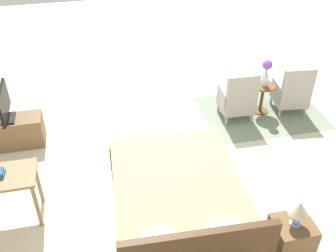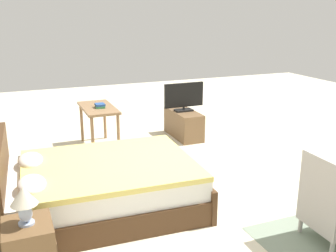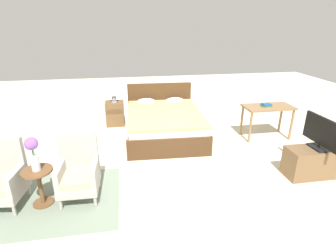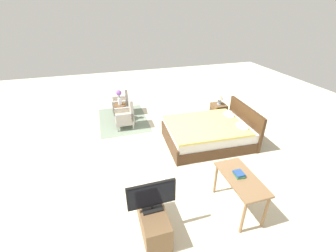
{
  "view_description": "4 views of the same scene",
  "coord_description": "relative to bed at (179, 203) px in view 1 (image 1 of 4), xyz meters",
  "views": [
    {
      "loc": [
        0.94,
        4.42,
        3.93
      ],
      "look_at": [
        -0.01,
        0.19,
        0.82
      ],
      "focal_mm": 42.0,
      "sensor_mm": 36.0,
      "label": 1
    },
    {
      "loc": [
        -4.12,
        1.96,
        2.26
      ],
      "look_at": [
        0.37,
        0.12,
        0.84
      ],
      "focal_mm": 42.0,
      "sensor_mm": 36.0,
      "label": 2
    },
    {
      "loc": [
        -0.75,
        -4.29,
        2.38
      ],
      "look_at": [
        -0.04,
        -0.07,
        0.68
      ],
      "focal_mm": 28.0,
      "sensor_mm": 36.0,
      "label": 3
    },
    {
      "loc": [
        4.7,
        -1.44,
        3.34
      ],
      "look_at": [
        0.33,
        -0.13,
        0.84
      ],
      "focal_mm": 24.0,
      "sensor_mm": 36.0,
      "label": 4
    }
  ],
  "objects": [
    {
      "name": "armchair_by_window_left",
      "position": [
        -2.54,
        -2.02,
        0.09
      ],
      "size": [
        0.59,
        0.59,
        0.92
      ],
      "color": "#ADA8A3",
      "rests_on": "floor_rug"
    },
    {
      "name": "flower_vase",
      "position": [
        -2.04,
        -2.13,
        0.54
      ],
      "size": [
        0.17,
        0.17,
        0.48
      ],
      "color": "silver",
      "rests_on": "side_table"
    },
    {
      "name": "side_table",
      "position": [
        -2.04,
        -2.13,
        0.04
      ],
      "size": [
        0.4,
        0.4,
        0.54
      ],
      "color": "brown",
      "rests_on": "ground_plane"
    },
    {
      "name": "tv_flatscreen",
      "position": [
        2.2,
        -2.09,
        0.47
      ],
      "size": [
        0.2,
        0.76,
        0.52
      ],
      "color": "black",
      "rests_on": "tv_stand"
    },
    {
      "name": "bed",
      "position": [
        0.0,
        0.0,
        0.0
      ],
      "size": [
        1.7,
        2.26,
        0.96
      ],
      "color": "#472D19",
      "rests_on": "ground_plane"
    },
    {
      "name": "tv_stand",
      "position": [
        2.19,
        -2.09,
        -0.05
      ],
      "size": [
        0.96,
        0.4,
        0.49
      ],
      "color": "brown",
      "rests_on": "ground_plane"
    },
    {
      "name": "floor_rug",
      "position": [
        -2.04,
        -2.08,
        -0.29
      ],
      "size": [
        2.1,
        1.5,
        0.01
      ],
      "color": "gray",
      "rests_on": "ground_plane"
    },
    {
      "name": "armchair_by_window_right",
      "position": [
        -1.53,
        -2.02,
        0.09
      ],
      "size": [
        0.55,
        0.55,
        0.92
      ],
      "color": "#ADA8A3",
      "rests_on": "floor_rug"
    },
    {
      "name": "nightstand",
      "position": [
        -1.09,
        0.83,
        -0.01
      ],
      "size": [
        0.44,
        0.41,
        0.58
      ],
      "color": "brown",
      "rests_on": "ground_plane"
    },
    {
      "name": "table_lamp",
      "position": [
        -1.09,
        0.83,
        0.5
      ],
      "size": [
        0.22,
        0.22,
        0.33
      ],
      "color": "#9EADC6",
      "rests_on": "nightstand"
    },
    {
      "name": "ground_plane",
      "position": [
        -0.06,
        -1.12,
        -0.3
      ],
      "size": [
        16.0,
        16.0,
        0.0
      ],
      "primitive_type": "plane",
      "color": "beige"
    }
  ]
}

